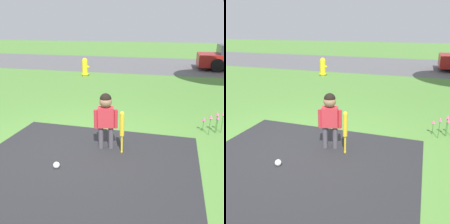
{
  "view_description": "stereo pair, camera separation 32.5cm",
  "coord_description": "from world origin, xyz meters",
  "views": [
    {
      "loc": [
        1.57,
        -3.37,
        1.93
      ],
      "look_at": [
        0.53,
        0.63,
        0.5
      ],
      "focal_mm": 40.0,
      "sensor_mm": 36.0,
      "label": 1
    },
    {
      "loc": [
        1.88,
        -3.28,
        1.93
      ],
      "look_at": [
        0.53,
        0.63,
        0.5
      ],
      "focal_mm": 40.0,
      "sensor_mm": 36.0,
      "label": 2
    }
  ],
  "objects": [
    {
      "name": "ground_plane",
      "position": [
        0.0,
        0.0,
        0.0
      ],
      "size": [
        60.0,
        60.0,
        0.0
      ],
      "primitive_type": "plane",
      "color": "#518438"
    },
    {
      "name": "street_strip",
      "position": [
        0.0,
        10.09,
        0.0
      ],
      "size": [
        40.0,
        6.0,
        0.01
      ],
      "color": "#59595B",
      "rests_on": "ground"
    },
    {
      "name": "child",
      "position": [
        0.53,
        0.23,
        0.61
      ],
      "size": [
        0.37,
        0.21,
        0.94
      ],
      "rotation": [
        0.0,
        0.0,
        0.26
      ],
      "color": "#4C4751",
      "rests_on": "ground"
    },
    {
      "name": "baseball_bat",
      "position": [
        0.82,
        0.14,
        0.46
      ],
      "size": [
        0.07,
        0.07,
        0.7
      ],
      "color": "yellow",
      "rests_on": "ground"
    },
    {
      "name": "sports_ball",
      "position": [
        0.02,
        -0.55,
        0.05
      ],
      "size": [
        0.09,
        0.09,
        0.09
      ],
      "color": "white",
      "rests_on": "ground"
    },
    {
      "name": "fire_hydrant",
      "position": [
        -2.04,
        6.2,
        0.36
      ],
      "size": [
        0.33,
        0.29,
        0.72
      ],
      "color": "yellow",
      "rests_on": "ground"
    },
    {
      "name": "flower_bed",
      "position": [
        2.41,
        1.34,
        0.31
      ],
      "size": [
        0.67,
        0.23,
        0.42
      ],
      "color": "#38702D",
      "rests_on": "ground"
    }
  ]
}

